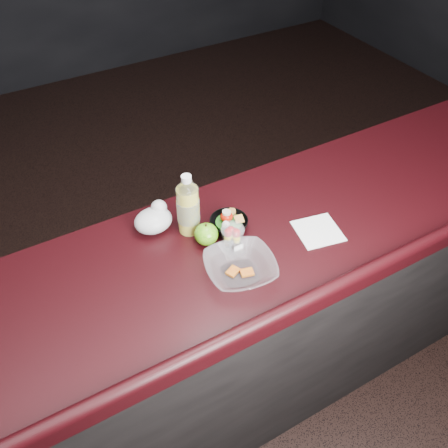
{
  "coord_description": "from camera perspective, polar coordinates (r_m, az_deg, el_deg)",
  "views": [
    {
      "loc": [
        -0.64,
        -0.8,
        2.31
      ],
      "look_at": [
        0.01,
        0.34,
        1.1
      ],
      "focal_mm": 40.0,
      "sensor_mm": 36.0,
      "label": 1
    }
  ],
  "objects": [
    {
      "name": "ground",
      "position": [
        2.52,
        3.85,
        -23.61
      ],
      "size": [
        8.0,
        8.0,
        0.0
      ],
      "primitive_type": "plane",
      "color": "black",
      "rests_on": "ground"
    },
    {
      "name": "plastic_bag",
      "position": [
        1.87,
        -8.0,
        0.58
      ],
      "size": [
        0.15,
        0.12,
        0.11
      ],
      "color": "silver",
      "rests_on": "counter"
    },
    {
      "name": "counter",
      "position": [
        2.2,
        0.15,
        -12.02
      ],
      "size": [
        4.06,
        0.71,
        1.02
      ],
      "color": "black",
      "rests_on": "ground"
    },
    {
      "name": "snack_bowl",
      "position": [
        1.86,
        0.52,
        0.06
      ],
      "size": [
        0.15,
        0.15,
        0.08
      ],
      "rotation": [
        0.0,
        0.0,
        0.03
      ],
      "color": "black",
      "rests_on": "counter"
    },
    {
      "name": "lemonade_bottle",
      "position": [
        1.81,
        -4.12,
        1.8
      ],
      "size": [
        0.08,
        0.08,
        0.25
      ],
      "color": "gold",
      "rests_on": "counter"
    },
    {
      "name": "takeout_bowl",
      "position": [
        1.7,
        1.87,
        -5.03
      ],
      "size": [
        0.28,
        0.28,
        0.06
      ],
      "rotation": [
        0.0,
        0.0,
        -0.19
      ],
      "color": "silver",
      "rests_on": "counter"
    },
    {
      "name": "green_apple",
      "position": [
        1.8,
        -2.04,
        -1.17
      ],
      "size": [
        0.09,
        0.09,
        0.09
      ],
      "color": "#27770D",
      "rests_on": "counter"
    },
    {
      "name": "fruit_cup",
      "position": [
        1.76,
        1.0,
        -1.44
      ],
      "size": [
        0.08,
        0.08,
        0.12
      ],
      "color": "white",
      "rests_on": "counter"
    },
    {
      "name": "room_shell",
      "position": [
        1.13,
        8.29,
        17.29
      ],
      "size": [
        8.0,
        8.0,
        8.0
      ],
      "color": "black",
      "rests_on": "ground"
    },
    {
      "name": "paper_napkin",
      "position": [
        1.9,
        10.69,
        -0.79
      ],
      "size": [
        0.19,
        0.19,
        0.0
      ],
      "primitive_type": "cube",
      "rotation": [
        0.0,
        0.0,
        -0.2
      ],
      "color": "white",
      "rests_on": "counter"
    }
  ]
}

